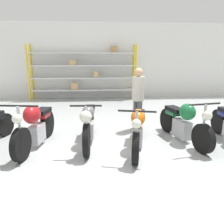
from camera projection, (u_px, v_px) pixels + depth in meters
name	position (u px, v px, depth m)	size (l,w,h in m)	color
ground_plane	(113.00, 147.00, 4.81)	(30.00, 30.00, 0.00)	#B2B7B7
back_wall	(103.00, 61.00, 10.67)	(30.00, 0.08, 3.60)	white
shelving_rack	(84.00, 71.00, 10.36)	(5.03, 0.63, 2.55)	yellow
motorcycle_red	(35.00, 125.00, 4.72)	(0.74, 2.01, 1.08)	black
motorcycle_grey	(89.00, 123.00, 4.93)	(0.61, 2.09, 1.03)	black
motorcycle_orange	(138.00, 128.00, 4.70)	(0.81, 2.11, 1.00)	black
motorcycle_green	(184.00, 122.00, 5.08)	(0.74, 2.04, 1.04)	black
person_browsing	(138.00, 94.00, 5.81)	(0.43, 0.43, 1.66)	#595960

